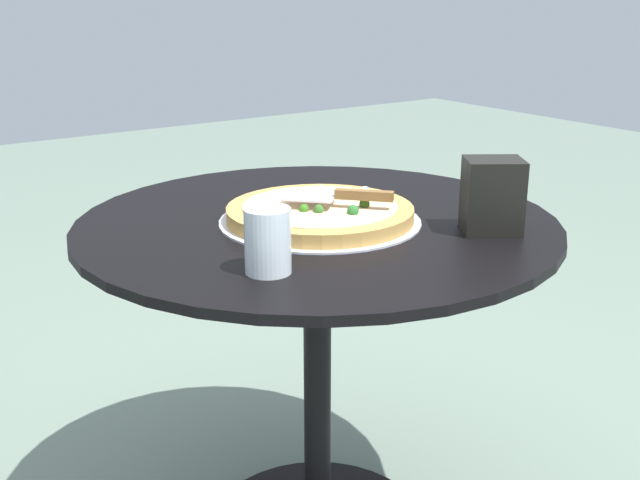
% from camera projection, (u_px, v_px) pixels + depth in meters
% --- Properties ---
extents(patio_table, '(0.93, 0.93, 0.73)m').
position_uv_depth(patio_table, '(317.00, 308.00, 1.58)').
color(patio_table, black).
rests_on(patio_table, ground).
extents(pizza_on_tray, '(0.39, 0.39, 0.05)m').
position_uv_depth(pizza_on_tray, '(320.00, 214.00, 1.49)').
color(pizza_on_tray, silver).
rests_on(pizza_on_tray, patio_table).
extents(pizza_server, '(0.19, 0.18, 0.02)m').
position_uv_depth(pizza_server, '(338.00, 195.00, 1.47)').
color(pizza_server, silver).
rests_on(pizza_server, pizza_on_tray).
extents(drinking_cup, '(0.07, 0.07, 0.10)m').
position_uv_depth(drinking_cup, '(268.00, 241.00, 1.22)').
color(drinking_cup, white).
rests_on(drinking_cup, patio_table).
extents(napkin_dispenser, '(0.13, 0.13, 0.14)m').
position_uv_depth(napkin_dispenser, '(492.00, 196.00, 1.42)').
color(napkin_dispenser, black).
rests_on(napkin_dispenser, patio_table).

